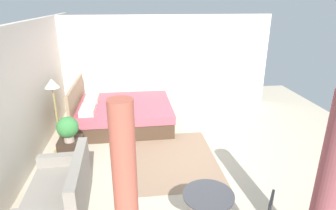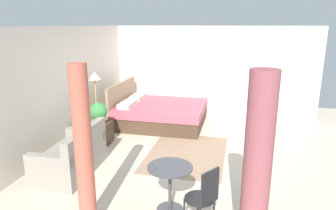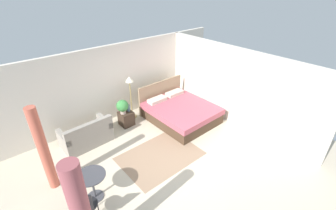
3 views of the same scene
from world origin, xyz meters
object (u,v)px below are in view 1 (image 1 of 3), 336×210
(vase, at_px, (70,131))
(floor_lamp, at_px, (54,96))
(couch, at_px, (61,196))
(bed, at_px, (122,114))
(nightstand, at_px, (72,150))
(potted_plant, at_px, (68,128))
(balcony_table, at_px, (208,208))

(vase, distance_m, floor_lamp, 0.74)
(couch, xyz_separation_m, floor_lamp, (1.85, 0.42, 0.92))
(bed, height_order, vase, bed)
(nightstand, bearing_deg, potted_plant, -176.18)
(vase, xyz_separation_m, balcony_table, (-2.26, -2.09, -0.12))
(couch, xyz_separation_m, potted_plant, (1.33, 0.12, 0.46))
(couch, height_order, potted_plant, potted_plant)
(potted_plant, relative_size, vase, 2.10)
(bed, height_order, potted_plant, bed)
(bed, relative_size, potted_plant, 4.74)
(vase, height_order, floor_lamp, floor_lamp)
(potted_plant, distance_m, vase, 0.27)
(bed, xyz_separation_m, nightstand, (-1.62, 0.91, -0.05))
(bed, bearing_deg, floor_lamp, 134.69)
(potted_plant, height_order, floor_lamp, floor_lamp)
(floor_lamp, bearing_deg, vase, -135.85)
(couch, xyz_separation_m, balcony_table, (-0.71, -1.96, 0.18))
(couch, xyz_separation_m, nightstand, (1.43, 0.12, -0.05))
(couch, distance_m, nightstand, 1.44)
(potted_plant, bearing_deg, bed, -27.65)
(potted_plant, height_order, vase, potted_plant)
(nightstand, distance_m, potted_plant, 0.53)
(couch, xyz_separation_m, vase, (1.55, 0.13, 0.31))
(potted_plant, height_order, balcony_table, potted_plant)
(couch, distance_m, vase, 1.59)
(bed, xyz_separation_m, couch, (-3.04, 0.78, -0.00))
(nightstand, bearing_deg, bed, -29.27)
(vase, bearing_deg, balcony_table, -137.19)
(balcony_table, bearing_deg, potted_plant, 45.51)
(couch, height_order, floor_lamp, floor_lamp)
(bed, xyz_separation_m, potted_plant, (-1.72, 0.90, 0.46))
(bed, relative_size, balcony_table, 3.32)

